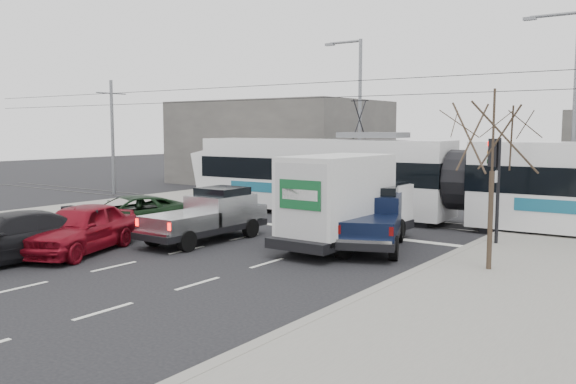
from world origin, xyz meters
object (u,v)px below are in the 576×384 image
Objects in this scene: tram at (461,182)px; box_truck at (345,202)px; bare_tree at (493,139)px; navy_pickup at (373,218)px; street_lamp_near at (570,104)px; red_car at (80,228)px; green_car at (128,215)px; street_lamp_far at (357,110)px; dark_car at (6,238)px; traffic_signal at (495,168)px; silver_pickup at (210,215)px.

tram is 6.73m from box_truck.
bare_tree reaches higher than navy_pickup.
red_car is (-11.53, -16.34, -4.30)m from street_lamp_near.
green_car is (-13.50, -1.49, -3.07)m from bare_tree.
navy_pickup is at bearing -58.48° from street_lamp_far.
dark_car reaches higher than green_car.
tram reaches higher than box_truck.
traffic_signal is at bearing -57.74° from tram.
box_truck reaches higher than red_car.
traffic_signal reaches higher than box_truck.
street_lamp_far is at bearing 138.28° from traffic_signal.
green_car is (-9.07, -2.99, -0.29)m from navy_pickup.
silver_pickup is at bearing 30.50° from green_car.
bare_tree is 14.56m from dark_car.
street_lamp_near is 1.00× the size of street_lamp_far.
traffic_signal is at bearing 105.76° from bare_tree.
tram reaches higher than red_car.
silver_pickup is 1.00× the size of green_car.
bare_tree is 17.97m from street_lamp_far.
silver_pickup is 6.82m from dark_car.
box_truck is 1.22× the size of green_car.
street_lamp_far is at bearing 101.38° from green_car.
tram reaches higher than traffic_signal.
street_lamp_near is at bearing 83.59° from traffic_signal.
tram reaches higher than bare_tree.
tram is at bearing 75.88° from box_truck.
green_car is at bearing 96.54° from red_car.
green_car is at bearing 107.38° from dark_car.
navy_pickup is at bearing -112.49° from street_lamp_near.
green_car is (-12.37, -5.49, -2.01)m from traffic_signal.
street_lamp_near reaches higher than red_car.
green_car is 5.67m from dark_car.
red_car is (-8.24, -12.41, -1.06)m from tram.
bare_tree reaches higher than box_truck.
street_lamp_near is 22.56m from dark_car.
traffic_signal is 0.40× the size of street_lamp_near.
bare_tree is 1.39× the size of traffic_signal.
traffic_signal is 0.69× the size of navy_pickup.
navy_pickup reaches higher than red_car.
box_truck reaches higher than navy_pickup.
bare_tree is 11.58m from street_lamp_near.
bare_tree is at bearing -48.88° from street_lamp_far.
dark_car is (-0.58, -20.54, -4.36)m from street_lamp_far.
red_car is at bearing -45.47° from green_car.
street_lamp_far reaches higher than tram.
bare_tree reaches higher than silver_pickup.
navy_pickup is at bearing -100.13° from tram.
box_truck is at bearing -174.54° from navy_pickup.
street_lamp_near is at bearing 62.82° from dark_car.
box_truck is 1.09m from navy_pickup.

